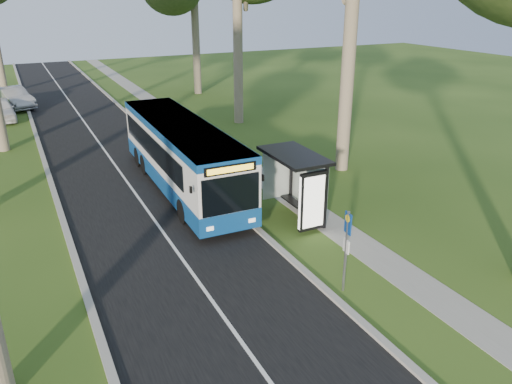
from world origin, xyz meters
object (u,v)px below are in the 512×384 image
(bus_shelter, at_px, (303,176))
(bus_stop_sign, at_px, (347,243))
(bus, at_px, (182,156))
(car_silver, at_px, (14,98))
(car_white, at_px, (0,110))
(litter_bin, at_px, (235,172))

(bus_shelter, bearing_deg, bus_stop_sign, -105.47)
(bus, bearing_deg, car_silver, 106.83)
(bus_shelter, height_order, car_white, bus_shelter)
(bus_stop_sign, distance_m, bus_shelter, 5.30)
(litter_bin, xyz_separation_m, car_silver, (-9.39, 23.83, 0.35))
(bus, xyz_separation_m, bus_stop_sign, (1.75, -10.95, 0.04))
(bus, distance_m, bus_stop_sign, 11.09)
(bus_stop_sign, height_order, litter_bin, bus_stop_sign)
(car_white, distance_m, car_silver, 4.28)
(bus, distance_m, car_white, 20.95)
(bus_stop_sign, xyz_separation_m, bus_shelter, (1.48, 5.08, 0.31))
(bus, relative_size, car_white, 2.59)
(bus, distance_m, bus_shelter, 6.70)
(bus_shelter, relative_size, car_silver, 0.65)
(car_white, bearing_deg, bus_shelter, -69.01)
(bus_stop_sign, relative_size, litter_bin, 2.83)
(bus_shelter, relative_size, car_white, 0.70)
(car_white, bearing_deg, car_silver, 73.11)
(bus_shelter, relative_size, litter_bin, 3.40)
(bus, xyz_separation_m, bus_shelter, (3.23, -5.86, 0.35))
(bus_stop_sign, bearing_deg, car_white, 115.90)
(bus_shelter, height_order, litter_bin, bus_shelter)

